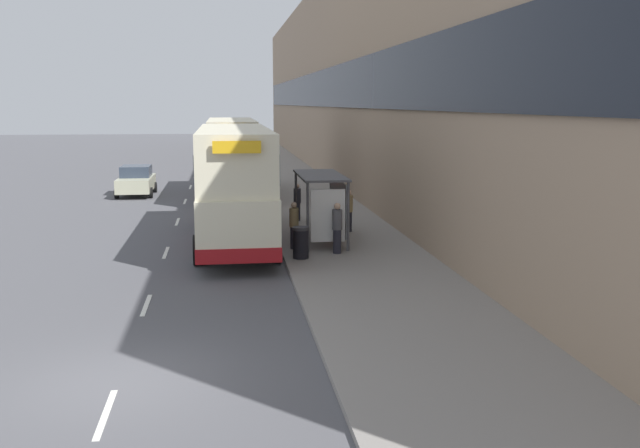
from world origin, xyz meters
The scene contains 20 objects.
ground_plane centered at (0.00, 0.00, 0.00)m, with size 220.00×220.00×0.00m, color #515156.
pavement centered at (6.50, 38.50, 0.07)m, with size 5.00×93.00×0.14m.
terrace_facade centered at (10.49, 38.50, 6.88)m, with size 3.10×93.00×13.76m.
lane_mark_0 centered at (0.00, -1.37, 0.01)m, with size 0.12×2.00×0.01m.
lane_mark_1 centered at (0.00, 5.28, 0.01)m, with size 0.12×2.00×0.01m.
lane_mark_2 centered at (0.00, 11.92, 0.01)m, with size 0.12×2.00×0.01m.
lane_mark_3 centered at (0.00, 18.57, 0.01)m, with size 0.12×2.00×0.01m.
lane_mark_4 centered at (0.00, 25.22, 0.01)m, with size 0.12×2.00×0.01m.
lane_mark_5 centered at (0.00, 31.87, 0.01)m, with size 0.12×2.00×0.01m.
lane_mark_6 centered at (0.00, 38.52, 0.01)m, with size 0.12×2.00×0.01m.
lane_mark_7 centered at (0.00, 45.17, 0.01)m, with size 0.12×2.00×0.01m.
bus_shelter centered at (5.77, 12.38, 1.88)m, with size 1.60×4.20×2.48m.
double_decker_bus_near centered at (2.47, 13.35, 2.29)m, with size 2.85×11.43×4.30m.
double_decker_bus_ahead centered at (2.55, 26.92, 2.29)m, with size 2.85×11.31×4.30m.
car_0 centered at (-2.86, 28.25, 0.84)m, with size 2.03×4.20×1.68m.
pedestrian_at_shelter centered at (4.49, 11.36, 0.99)m, with size 0.33×0.33×1.66m.
pedestrian_1 centered at (5.23, 17.39, 0.97)m, with size 0.32×0.32×1.62m.
pedestrian_2 centered at (5.86, 10.39, 1.03)m, with size 0.34×0.34×1.73m.
pedestrian_3 centered at (6.98, 14.47, 0.99)m, with size 0.33×0.33×1.67m.
litter_bin centered at (4.55, 9.77, 0.67)m, with size 0.55×0.55×1.05m.
Camera 1 is at (2.08, -13.13, 5.22)m, focal length 40.00 mm.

